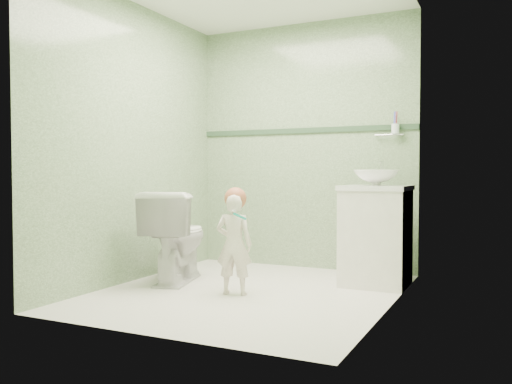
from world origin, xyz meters
The scene contains 12 objects.
ground centered at (0.00, 0.00, 0.00)m, with size 2.50×2.50×0.00m, color silver.
room_shell centered at (0.00, 0.00, 1.20)m, with size 2.50×2.54×2.40m.
trim_stripe centered at (0.00, 1.24, 1.35)m, with size 2.20×0.02×0.05m, color #2E4931.
vanity centered at (0.84, 0.70, 0.40)m, with size 0.52×0.50×0.80m, color white.
counter centered at (0.84, 0.70, 0.81)m, with size 0.54×0.52×0.04m, color white.
basin centered at (0.84, 0.70, 0.89)m, with size 0.37×0.37×0.13m, color white.
faucet centered at (0.84, 0.89, 0.97)m, with size 0.03×0.13×0.18m.
cup_holder centered at (0.89, 1.18, 1.33)m, with size 0.26×0.07×0.21m.
toilet centered at (-0.74, 0.11, 0.39)m, with size 0.44×0.76×0.78m, color white.
toddler centered at (-0.06, -0.11, 0.39)m, with size 0.28×0.19×0.77m, color beige.
hair_cap centered at (-0.06, -0.08, 0.74)m, with size 0.17×0.17×0.17m, color #A65B3B.
teal_toothbrush centered at (0.04, -0.21, 0.62)m, with size 0.11×0.14×0.08m.
Camera 1 is at (1.84, -3.72, 0.93)m, focal length 37.58 mm.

